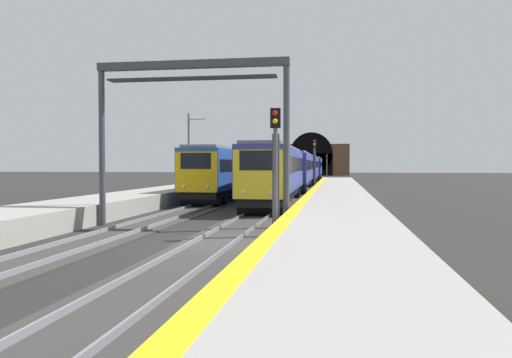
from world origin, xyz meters
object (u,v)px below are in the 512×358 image
object	(u,v)px
train_adjacent_platform	(253,169)
railway_signal_mid	(314,161)
overhead_signal_gantry	(191,102)
railway_signal_far	(327,163)
catenary_mast_near	(189,152)
train_main_approaching	(303,168)
railway_signal_near	(275,162)

from	to	relation	value
train_adjacent_platform	railway_signal_mid	distance (m)	6.43
railway_signal_mid	overhead_signal_gantry	size ratio (longest dim) A/B	0.61
railway_signal_far	catenary_mast_near	world-z (taller)	catenary_mast_near
train_adjacent_platform	catenary_mast_near	xyz separation A→B (m)	(-1.30, 6.62, 1.82)
railway_signal_far	train_main_approaching	bearing A→B (deg)	-2.08
railway_signal_mid	catenary_mast_near	distance (m)	13.12
railway_signal_near	railway_signal_far	size ratio (longest dim) A/B	0.95
catenary_mast_near	railway_signal_mid	bearing A→B (deg)	-83.41
train_adjacent_platform	overhead_signal_gantry	size ratio (longest dim) A/B	4.83
train_adjacent_platform	overhead_signal_gantry	distance (m)	30.85
train_adjacent_platform	overhead_signal_gantry	xyz separation A→B (m)	(-30.60, -2.25, 3.27)
railway_signal_mid	catenary_mast_near	xyz separation A→B (m)	(-1.50, 13.00, 1.01)
overhead_signal_gantry	catenary_mast_near	world-z (taller)	catenary_mast_near
railway_signal_mid	railway_signal_far	world-z (taller)	railway_signal_mid
catenary_mast_near	train_adjacent_platform	bearing A→B (deg)	-78.92
overhead_signal_gantry	railway_signal_near	bearing A→B (deg)	-124.03
railway_signal_mid	railway_signal_far	distance (m)	63.04
train_main_approaching	train_adjacent_platform	xyz separation A→B (m)	(-11.46, 4.49, 0.01)
railway_signal_far	train_adjacent_platform	bearing A→B (deg)	-5.76
railway_signal_near	railway_signal_mid	xyz separation A→B (m)	(33.59, 0.00, 0.24)
railway_signal_near	train_adjacent_platform	bearing A→B (deg)	-169.19
train_adjacent_platform	catenary_mast_near	bearing A→B (deg)	-77.97
train_main_approaching	catenary_mast_near	xyz separation A→B (m)	(-12.75, 11.11, 1.83)
train_adjacent_platform	catenary_mast_near	distance (m)	6.99
train_adjacent_platform	railway_signal_far	bearing A→B (deg)	175.20
train_main_approaching	overhead_signal_gantry	bearing A→B (deg)	-3.99
overhead_signal_gantry	catenary_mast_near	xyz separation A→B (m)	(29.30, 8.87, -1.45)
train_adjacent_platform	railway_signal_mid	world-z (taller)	railway_signal_mid
train_main_approaching	railway_signal_far	bearing A→B (deg)	176.98
railway_signal_near	train_main_approaching	bearing A→B (deg)	-177.59
railway_signal_far	overhead_signal_gantry	xyz separation A→B (m)	(-93.85, 4.13, 2.47)
train_main_approaching	railway_signal_mid	world-z (taller)	railway_signal_mid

